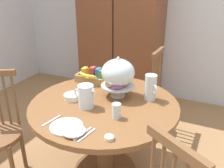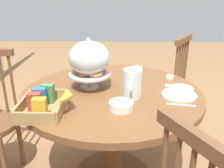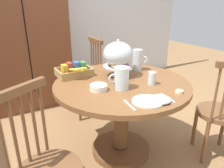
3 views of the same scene
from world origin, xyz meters
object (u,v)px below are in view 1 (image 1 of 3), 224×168
Objects in this scene: pastry_stand_with_dome at (118,74)px; cereal_basket at (94,76)px; butter_dish at (109,138)px; china_plate_small at (74,131)px; wooden_armoire at (121,32)px; china_plate_large at (66,126)px; orange_juice_pitcher at (86,97)px; cereal_bowl at (73,97)px; windsor_chair_near_window at (144,93)px; dining_table at (104,125)px; milk_pitcher at (150,89)px; drinking_glass at (116,111)px.

pastry_stand_with_dome is 0.43m from cereal_basket.
butter_dish is at bearing -55.70° from cereal_basket.
china_plate_small is 0.23m from butter_dish.
wooden_armoire is 5.70× the size of pastry_stand_with_dome.
orange_juice_pitcher is at bearing 94.61° from china_plate_large.
cereal_bowl reaches higher than china_plate_small.
cereal_basket is 2.26× the size of cereal_bowl.
pastry_stand_with_dome is (-0.00, -0.74, 0.48)m from windsor_chair_near_window.
dining_table is at bearing 54.96° from orange_juice_pitcher.
dining_table is 0.54m from cereal_basket.
windsor_chair_near_window is 1.09m from orange_juice_pitcher.
china_plate_small is at bearing -69.52° from cereal_basket.
china_plate_large reaches higher than dining_table.
china_plate_large is (0.23, -0.79, -0.04)m from cereal_basket.
orange_juice_pitcher reaches higher than china_plate_small.
cereal_bowl is (-0.32, -0.95, 0.31)m from windsor_chair_near_window.
milk_pitcher is 0.67× the size of cereal_basket.
wooden_armoire reaches higher than windsor_chair_near_window.
butter_dish is at bearing -69.14° from wooden_armoire.
pastry_stand_with_dome reaches higher than windsor_chair_near_window.
cereal_bowl is at bearing -155.66° from milk_pitcher.
drinking_glass reaches higher than dining_table.
orange_juice_pitcher is 0.19m from cereal_bowl.
pastry_stand_with_dome is at bearing 33.77° from cereal_bowl.
windsor_chair_near_window reaches higher than butter_dish.
dining_table is at bearing 12.74° from cereal_bowl.
drinking_glass is at bearing 44.92° from china_plate_large.
windsor_chair_near_window is 6.96× the size of cereal_bowl.
wooden_armoire reaches higher than drinking_glass.
windsor_chair_near_window is at bearing 98.19° from butter_dish.
drinking_glass is at bearing 104.13° from butter_dish.
windsor_chair_near_window reaches higher than dining_table.
milk_pitcher reaches higher than orange_juice_pitcher.
pastry_stand_with_dome reaches higher than milk_pitcher.
cereal_bowl is at bearing -81.06° from wooden_armoire.
butter_dish is at bearing -59.90° from dining_table.
pastry_stand_with_dome reaches higher than dining_table.
windsor_chair_near_window is at bearing 86.27° from dining_table.
pastry_stand_with_dome is 1.56× the size of china_plate_large.
dining_table is 5.57× the size of milk_pitcher.
drinking_glass is (0.70, -1.76, -0.19)m from wooden_armoire.
windsor_chair_near_window is 1.39m from china_plate_small.
windsor_chair_near_window is at bearing 81.76° from orange_juice_pitcher.
china_plate_large is at bearing -95.35° from windsor_chair_near_window.
pastry_stand_with_dome is at bearing 86.61° from china_plate_small.
orange_juice_pitcher is 0.36m from china_plate_small.
cereal_basket is (0.22, -1.21, -0.20)m from wooden_armoire.
butter_dish is (0.54, -0.79, -0.04)m from cereal_basket.
milk_pitcher reaches higher than cereal_basket.
dining_table is (0.52, -1.58, -0.46)m from wooden_armoire.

